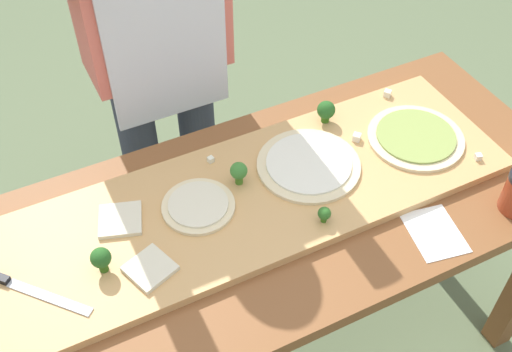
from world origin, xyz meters
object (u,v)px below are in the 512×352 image
(cheese_crumble_d, at_px, (212,159))
(cook_center, at_px, (156,36))
(pizza_whole_white_garlic, at_px, (309,164))
(broccoli_floret_front_left, at_px, (101,259))
(chefs_knife, at_px, (11,282))
(cheese_crumble_a, at_px, (357,137))
(recipe_note, at_px, (435,233))
(pizza_whole_cheese_artichoke, at_px, (198,206))
(pizza_slice_near_left, at_px, (120,220))
(prep_table, at_px, (244,245))
(broccoli_floret_center_right, at_px, (324,214))
(cheese_crumble_b, at_px, (478,157))
(cheese_crumble_c, at_px, (387,93))
(broccoli_floret_back_right, at_px, (239,172))
(pizza_whole_pesto_green, at_px, (416,137))
(broccoli_floret_back_mid, at_px, (326,111))
(pizza_slice_near_right, at_px, (150,268))

(cheese_crumble_d, bearing_deg, cook_center, 91.24)
(pizza_whole_white_garlic, distance_m, broccoli_floret_front_left, 0.59)
(chefs_knife, height_order, cheese_crumble_a, cheese_crumble_a)
(cheese_crumble_a, bearing_deg, recipe_note, -88.70)
(pizza_whole_white_garlic, height_order, recipe_note, pizza_whole_white_garlic)
(pizza_whole_cheese_artichoke, height_order, pizza_slice_near_left, pizza_whole_cheese_artichoke)
(chefs_knife, relative_size, recipe_note, 1.60)
(prep_table, bearing_deg, cheese_crumble_d, 89.30)
(broccoli_floret_center_right, distance_m, cheese_crumble_b, 0.48)
(cheese_crumble_b, xyz_separation_m, cheese_crumble_c, (-0.06, 0.33, 0.00))
(pizza_slice_near_left, height_order, broccoli_floret_back_right, broccoli_floret_back_right)
(chefs_knife, distance_m, pizza_whole_cheese_artichoke, 0.46)
(cheese_crumble_c, height_order, cheese_crumble_d, cheese_crumble_c)
(pizza_whole_white_garlic, height_order, cheese_crumble_a, cheese_crumble_a)
(cheese_crumble_a, bearing_deg, pizza_whole_pesto_green, -24.99)
(cheese_crumble_a, distance_m, cheese_crumble_b, 0.33)
(pizza_whole_cheese_artichoke, height_order, broccoli_floret_back_mid, broccoli_floret_back_mid)
(pizza_whole_white_garlic, distance_m, broccoli_floret_back_right, 0.20)
(chefs_knife, xyz_separation_m, recipe_note, (0.96, -0.29, -0.03))
(pizza_whole_white_garlic, xyz_separation_m, pizza_slice_near_left, (-0.51, 0.04, -0.00))
(pizza_whole_pesto_green, height_order, pizza_slice_near_right, pizza_whole_pesto_green)
(broccoli_floret_back_right, distance_m, cook_center, 0.48)
(pizza_slice_near_left, relative_size, cheese_crumble_c, 5.32)
(prep_table, relative_size, chefs_knife, 7.16)
(broccoli_floret_front_left, bearing_deg, recipe_note, -17.25)
(cheese_crumble_a, bearing_deg, broccoli_floret_center_right, -137.64)
(cheese_crumble_a, xyz_separation_m, cook_center, (-0.40, 0.45, 0.18))
(broccoli_floret_back_mid, xyz_separation_m, cheese_crumble_c, (0.22, 0.01, -0.03))
(pizza_slice_near_left, distance_m, cheese_crumble_b, 0.95)
(cheese_crumble_a, bearing_deg, broccoli_floret_back_right, -179.71)
(broccoli_floret_back_right, xyz_separation_m, broccoli_floret_front_left, (-0.39, -0.11, 0.00))
(pizza_whole_white_garlic, relative_size, cheese_crumble_c, 14.25)
(chefs_knife, xyz_separation_m, broccoli_floret_back_right, (0.59, 0.05, 0.04))
(pizza_whole_cheese_artichoke, bearing_deg, cheese_crumble_d, 55.01)
(pizza_slice_near_right, height_order, cheese_crumble_d, cheese_crumble_d)
(pizza_slice_near_left, xyz_separation_m, cheese_crumble_c, (0.86, 0.11, 0.00))
(broccoli_floret_back_right, relative_size, cheese_crumble_a, 3.28)
(broccoli_floret_front_left, bearing_deg, pizza_slice_near_left, 57.30)
(cheese_crumble_c, bearing_deg, pizza_whole_pesto_green, -101.17)
(broccoli_floret_front_left, relative_size, cook_center, 0.04)
(pizza_whole_pesto_green, relative_size, recipe_note, 1.70)
(pizza_slice_near_left, distance_m, broccoli_floret_back_mid, 0.65)
(pizza_whole_cheese_artichoke, xyz_separation_m, cheese_crumble_b, (0.74, -0.17, 0.00))
(broccoli_floret_center_right, xyz_separation_m, broccoli_floret_front_left, (-0.52, 0.10, 0.02))
(recipe_note, bearing_deg, broccoli_floret_front_left, 162.75)
(cheese_crumble_d, xyz_separation_m, cook_center, (-0.01, 0.35, 0.18))
(broccoli_floret_front_left, xyz_separation_m, recipe_note, (0.76, -0.24, -0.07))
(pizza_whole_white_garlic, relative_size, cheese_crumble_a, 13.55)
(prep_table, relative_size, cheese_crumble_c, 92.81)
(pizza_whole_pesto_green, bearing_deg, cheese_crumble_c, 78.83)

